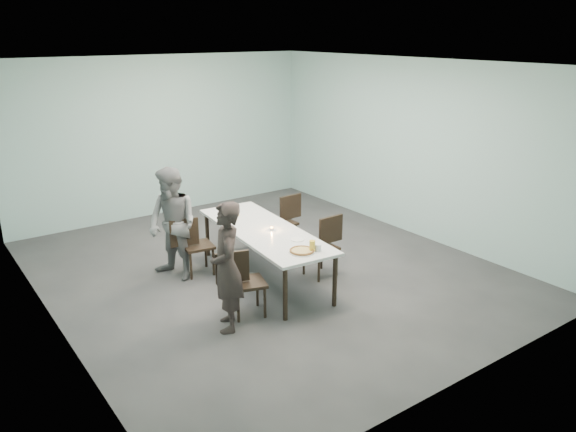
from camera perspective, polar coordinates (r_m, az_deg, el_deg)
ground at (r=8.47m, az=-2.20°, el=-5.46°), size 7.00×7.00×0.00m
room_shell at (r=7.87m, az=-2.38°, el=8.14°), size 6.02×7.02×3.01m
table at (r=7.94m, az=-2.42°, el=-1.74°), size 1.13×2.67×0.75m
chair_near_left at (r=7.01m, az=-4.77°, el=-6.33°), size 0.65×0.52×0.87m
chair_far_left at (r=8.25m, az=-9.70°, el=-2.63°), size 0.64×0.48×0.87m
chair_near_right at (r=8.16m, az=3.77°, el=-2.65°), size 0.62×0.43×0.87m
chair_far_right at (r=9.17m, az=-0.28°, el=-0.20°), size 0.62×0.44×0.87m
diner_near at (r=6.62m, az=-6.25°, el=-5.17°), size 0.59×0.68×1.58m
diner_far at (r=8.09m, az=-11.63°, el=-0.84°), size 0.83×0.94×1.62m
pizza at (r=7.11m, az=1.41°, el=-3.57°), size 0.34×0.34×0.04m
side_plate at (r=7.52m, az=0.95°, el=-2.41°), size 0.18×0.18×0.01m
beer_glass at (r=7.11m, az=2.48°, el=-3.08°), size 0.08×0.08×0.15m
water_tumbler at (r=7.14m, az=3.09°, el=-3.23°), size 0.08×0.08×0.09m
tealight at (r=7.87m, az=-1.66°, el=-1.31°), size 0.06×0.06×0.05m
amber_tumbler at (r=8.51m, az=-5.22°, el=0.28°), size 0.07×0.07×0.08m
menu at (r=8.70m, az=-6.03°, el=0.42°), size 0.32×0.25×0.01m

